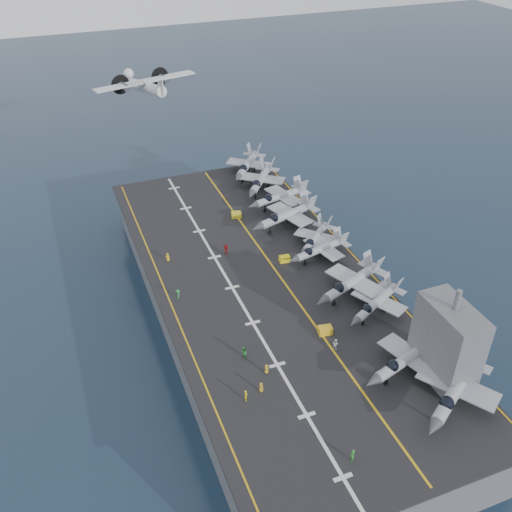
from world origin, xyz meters
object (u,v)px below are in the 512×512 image
object	(u,v)px
island_superstructure	(449,334)
fighter_jet_0	(456,388)
tow_cart_a	(325,330)
transport_plane	(146,87)

from	to	relation	value
island_superstructure	fighter_jet_0	world-z (taller)	island_superstructure
tow_cart_a	transport_plane	size ratio (longest dim) A/B	0.08
fighter_jet_0	island_superstructure	bearing A→B (deg)	71.94
tow_cart_a	transport_plane	distance (m)	76.05
tow_cart_a	island_superstructure	bearing A→B (deg)	-50.05
fighter_jet_0	transport_plane	size ratio (longest dim) A/B	0.68
island_superstructure	fighter_jet_0	xyz separation A→B (m)	(-1.70, -5.21, -4.69)
island_superstructure	tow_cart_a	world-z (taller)	island_superstructure
fighter_jet_0	transport_plane	distance (m)	95.51
tow_cart_a	fighter_jet_0	bearing A→B (deg)	-62.72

